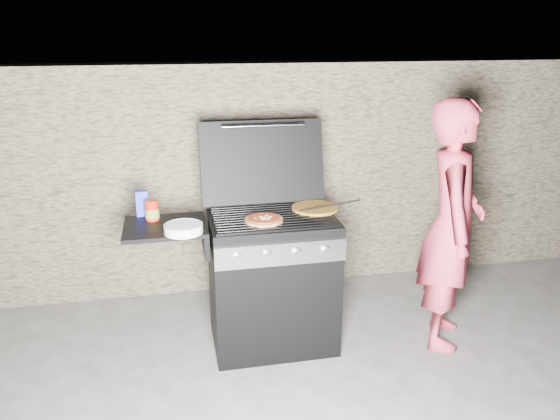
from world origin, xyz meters
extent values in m
plane|color=#4A4742|center=(0.00, 0.00, 0.00)|extent=(50.00, 50.00, 0.00)
cube|color=#7E6F59|center=(0.00, 1.05, 0.90)|extent=(8.00, 0.35, 1.80)
cylinder|color=gold|center=(0.30, 0.09, 0.92)|extent=(0.38, 0.38, 0.02)
cylinder|color=#A9210A|center=(-0.74, 0.11, 0.97)|extent=(0.10, 0.10, 0.13)
cube|color=#2934BA|center=(-0.81, 0.21, 0.99)|extent=(0.08, 0.05, 0.17)
cylinder|color=white|center=(-0.56, -0.16, 0.93)|extent=(0.28, 0.28, 0.05)
imported|color=#C7374D|center=(1.15, -0.18, 0.83)|extent=(0.61, 0.71, 1.65)
cylinder|color=black|center=(0.37, 0.00, 0.95)|extent=(0.41, 0.07, 0.08)
camera|label=1|loc=(-0.62, -3.21, 2.05)|focal=35.00mm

